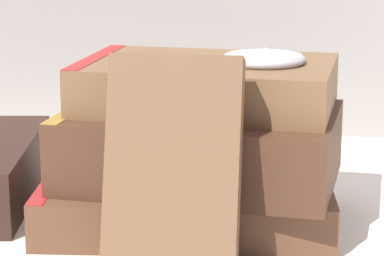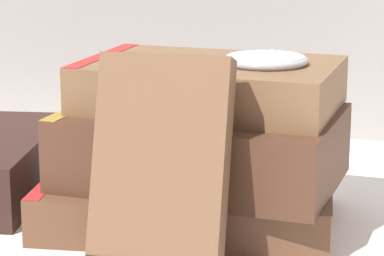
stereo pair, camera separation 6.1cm
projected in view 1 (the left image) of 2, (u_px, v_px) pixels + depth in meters
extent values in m
plane|color=white|center=(113.00, 246.00, 0.62)|extent=(3.00, 3.00, 0.00)
cube|color=brown|center=(187.00, 201.00, 0.66)|extent=(0.22, 0.15, 0.03)
cube|color=#B22323|center=(54.00, 198.00, 0.67)|extent=(0.02, 0.13, 0.03)
cube|color=#4C2D1E|center=(200.00, 146.00, 0.65)|extent=(0.20, 0.15, 0.05)
cube|color=olive|center=(82.00, 139.00, 0.67)|extent=(0.02, 0.13, 0.05)
cube|color=brown|center=(207.00, 85.00, 0.65)|extent=(0.19, 0.13, 0.03)
cube|color=#B22323|center=(96.00, 80.00, 0.67)|extent=(0.02, 0.12, 0.03)
cube|color=brown|center=(173.00, 168.00, 0.56)|extent=(0.08, 0.06, 0.14)
cylinder|color=silver|center=(263.00, 59.00, 0.64)|extent=(0.05, 0.05, 0.01)
torus|color=#B2B2B7|center=(263.00, 59.00, 0.64)|extent=(0.06, 0.06, 0.01)
sphere|color=#B2B2B7|center=(266.00, 52.00, 0.67)|extent=(0.01, 0.01, 0.01)
torus|color=#ADADB2|center=(149.00, 167.00, 0.80)|extent=(0.06, 0.06, 0.00)
torus|color=#ADADB2|center=(207.00, 165.00, 0.81)|extent=(0.06, 0.06, 0.00)
cylinder|color=#ADADB2|center=(178.00, 166.00, 0.80)|extent=(0.01, 0.01, 0.00)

